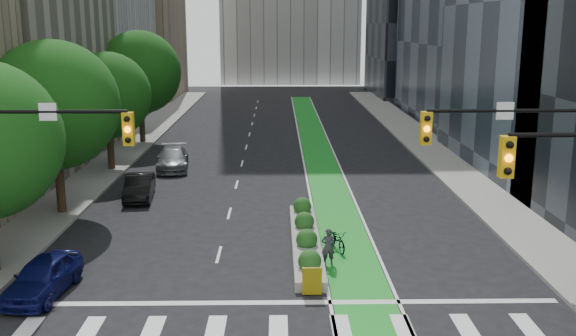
{
  "coord_description": "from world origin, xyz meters",
  "views": [
    {
      "loc": [
        0.01,
        -19.52,
        9.49
      ],
      "look_at": [
        0.46,
        9.22,
        3.0
      ],
      "focal_mm": 40.0,
      "sensor_mm": 36.0,
      "label": 1
    }
  ],
  "objects_px": {
    "parked_car_left_near": "(43,277)",
    "cyclist": "(328,247)",
    "median_planter": "(306,238)",
    "parked_car_left_far": "(173,159)",
    "parked_car_left_mid": "(139,187)",
    "bicycle": "(337,239)"
  },
  "relations": [
    {
      "from": "parked_car_left_mid",
      "to": "median_planter",
      "type": "bearing_deg",
      "value": -47.63
    },
    {
      "from": "parked_car_left_near",
      "to": "parked_car_left_mid",
      "type": "relative_size",
      "value": 0.99
    },
    {
      "from": "bicycle",
      "to": "parked_car_left_far",
      "type": "height_order",
      "value": "parked_car_left_far"
    },
    {
      "from": "parked_car_left_near",
      "to": "cyclist",
      "type": "bearing_deg",
      "value": 20.75
    },
    {
      "from": "parked_car_left_mid",
      "to": "parked_car_left_far",
      "type": "xyz_separation_m",
      "value": [
        0.67,
        7.35,
        0.04
      ]
    },
    {
      "from": "median_planter",
      "to": "cyclist",
      "type": "xyz_separation_m",
      "value": [
        0.8,
        -2.25,
        0.39
      ]
    },
    {
      "from": "parked_car_left_far",
      "to": "parked_car_left_near",
      "type": "bearing_deg",
      "value": -100.36
    },
    {
      "from": "median_planter",
      "to": "parked_car_left_far",
      "type": "relative_size",
      "value": 2.08
    },
    {
      "from": "median_planter",
      "to": "parked_car_left_near",
      "type": "relative_size",
      "value": 2.52
    },
    {
      "from": "bicycle",
      "to": "cyclist",
      "type": "distance_m",
      "value": 1.85
    },
    {
      "from": "parked_car_left_near",
      "to": "parked_car_left_mid",
      "type": "xyz_separation_m",
      "value": [
        0.7,
        12.89,
        -0.01
      ]
    },
    {
      "from": "median_planter",
      "to": "cyclist",
      "type": "distance_m",
      "value": 2.42
    },
    {
      "from": "bicycle",
      "to": "cyclist",
      "type": "xyz_separation_m",
      "value": [
        -0.54,
        -1.74,
        0.3
      ]
    },
    {
      "from": "parked_car_left_near",
      "to": "parked_car_left_far",
      "type": "distance_m",
      "value": 20.29
    },
    {
      "from": "bicycle",
      "to": "parked_car_left_mid",
      "type": "xyz_separation_m",
      "value": [
        -10.21,
        8.36,
        0.22
      ]
    },
    {
      "from": "bicycle",
      "to": "parked_car_left_far",
      "type": "bearing_deg",
      "value": 106.55
    },
    {
      "from": "bicycle",
      "to": "parked_car_left_far",
      "type": "xyz_separation_m",
      "value": [
        -9.54,
        15.71,
        0.25
      ]
    },
    {
      "from": "parked_car_left_far",
      "to": "median_planter",
      "type": "bearing_deg",
      "value": -68.14
    },
    {
      "from": "median_planter",
      "to": "parked_car_left_near",
      "type": "bearing_deg",
      "value": -152.24
    },
    {
      "from": "bicycle",
      "to": "cyclist",
      "type": "relative_size",
      "value": 1.15
    },
    {
      "from": "median_planter",
      "to": "cyclist",
      "type": "height_order",
      "value": "cyclist"
    },
    {
      "from": "parked_car_left_far",
      "to": "bicycle",
      "type": "bearing_deg",
      "value": -65.21
    }
  ]
}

